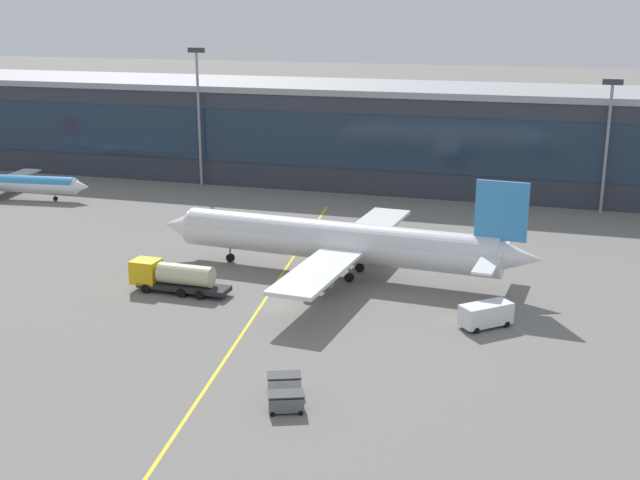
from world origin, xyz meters
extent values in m
plane|color=slate|center=(0.00, 0.00, 0.00)|extent=(700.00, 700.00, 0.00)
cube|color=yellow|center=(-2.33, 2.00, 0.00)|extent=(10.54, 79.38, 0.01)
cube|color=#2D333D|center=(-1.18, 62.05, 7.72)|extent=(212.34, 21.56, 15.44)
cube|color=#1E2D42|center=(-1.18, 51.21, 8.49)|extent=(205.96, 0.16, 8.65)
cube|color=#99999E|center=(-1.18, 62.05, 15.94)|extent=(216.58, 21.99, 1.00)
cylinder|color=white|center=(2.56, 11.24, 3.82)|extent=(37.06, 6.72, 4.13)
cylinder|color=silver|center=(2.56, 11.24, 4.19)|extent=(36.32, 6.51, 3.97)
cone|color=white|center=(-17.26, 12.64, 3.82)|extent=(4.40, 4.21, 3.93)
cone|color=white|center=(22.60, 9.82, 4.23)|extent=(5.20, 3.85, 3.51)
cube|color=#388CD1|center=(20.45, 9.97, 8.98)|extent=(5.39, 0.74, 6.20)
cube|color=white|center=(19.66, 5.89, 4.44)|extent=(2.46, 6.74, 0.24)
cube|color=white|center=(20.25, 14.13, 4.44)|extent=(2.46, 6.74, 0.24)
cube|color=white|center=(3.37, 1.35, 3.51)|extent=(5.88, 15.78, 0.40)
cube|color=white|center=(4.75, 20.92, 3.51)|extent=(5.88, 15.78, 0.40)
cylinder|color=#939399|center=(2.57, 4.20, 2.07)|extent=(3.34, 2.49, 2.27)
cylinder|color=#939399|center=(3.56, 18.21, 2.07)|extent=(3.34, 2.49, 2.27)
cylinder|color=black|center=(-10.67, 12.17, 0.50)|extent=(1.03, 0.47, 1.00)
cylinder|color=slate|center=(-10.67, 12.17, 1.38)|extent=(0.20, 0.20, 1.75)
cylinder|color=black|center=(4.64, 9.23, 0.50)|extent=(1.03, 0.47, 1.00)
cylinder|color=slate|center=(4.64, 9.23, 1.38)|extent=(0.20, 0.20, 1.75)
cylinder|color=black|center=(4.90, 12.94, 0.50)|extent=(1.03, 0.47, 1.00)
cylinder|color=slate|center=(4.90, 12.94, 1.38)|extent=(0.20, 0.20, 1.75)
cube|color=#232326|center=(-11.07, 0.62, 0.75)|extent=(10.05, 2.72, 0.50)
cube|color=yellow|center=(-15.47, 0.72, 2.00)|extent=(2.85, 2.56, 2.50)
cube|color=black|center=(-16.73, 0.74, 2.50)|extent=(0.21, 2.30, 1.12)
cylinder|color=beige|center=(-10.79, 0.61, 2.10)|extent=(6.05, 2.33, 2.20)
cylinder|color=black|center=(-14.93, -0.48, 0.50)|extent=(1.01, 0.37, 1.00)
cylinder|color=black|center=(-14.88, 1.89, 0.50)|extent=(1.01, 0.37, 1.00)
cylinder|color=black|center=(-10.80, -0.57, 0.50)|extent=(1.01, 0.37, 1.00)
cylinder|color=black|center=(-10.74, 1.80, 0.50)|extent=(1.01, 0.37, 1.00)
cylinder|color=black|center=(-8.70, -0.62, 0.50)|extent=(1.01, 0.37, 1.00)
cylinder|color=black|center=(-8.64, 1.76, 0.50)|extent=(1.01, 0.37, 1.00)
cube|color=white|center=(20.28, 0.33, 1.30)|extent=(5.10, 4.94, 2.00)
cube|color=black|center=(21.20, 1.17, 1.65)|extent=(2.57, 2.58, 0.60)
cylinder|color=black|center=(20.92, 2.21, 0.30)|extent=(0.61, 0.59, 0.60)
cylinder|color=black|center=(22.20, 0.82, 0.30)|extent=(0.61, 0.59, 0.60)
cylinder|color=black|center=(18.35, -0.17, 0.30)|extent=(0.61, 0.59, 0.60)
cylinder|color=black|center=(19.64, -1.56, 0.30)|extent=(0.61, 0.59, 0.60)
cube|color=#595B60|center=(7.73, -20.85, 0.73)|extent=(2.97, 2.35, 1.10)
cube|color=#333338|center=(7.73, -20.85, 1.43)|extent=(3.03, 2.40, 0.10)
cylinder|color=black|center=(7.04, -21.93, 0.18)|extent=(0.38, 0.24, 0.36)
cylinder|color=black|center=(6.49, -20.53, 0.18)|extent=(0.38, 0.24, 0.36)
cylinder|color=black|center=(8.98, -21.16, 0.18)|extent=(0.38, 0.24, 0.36)
cylinder|color=black|center=(8.42, -19.76, 0.18)|extent=(0.38, 0.24, 0.36)
cube|color=#B2B7BC|center=(6.55, -17.87, 0.73)|extent=(2.97, 2.35, 1.10)
cube|color=#333338|center=(6.55, -17.87, 1.43)|extent=(3.03, 2.40, 0.10)
cylinder|color=black|center=(5.86, -18.95, 0.18)|extent=(0.38, 0.24, 0.36)
cylinder|color=black|center=(5.31, -17.56, 0.18)|extent=(0.38, 0.24, 0.36)
cylinder|color=black|center=(7.80, -18.18, 0.18)|extent=(0.38, 0.24, 0.36)
cylinder|color=black|center=(7.24, -16.79, 0.18)|extent=(0.38, 0.24, 0.36)
cone|color=white|center=(-44.54, 34.01, 2.40)|extent=(2.75, 2.64, 2.36)
cube|color=white|center=(-59.98, 38.89, 2.21)|extent=(4.48, 11.12, 0.27)
cylinder|color=#939399|center=(-59.08, 37.03, 1.32)|extent=(2.06, 1.58, 1.37)
cylinder|color=black|center=(-48.98, 33.49, 0.34)|extent=(0.70, 0.35, 0.67)
cylinder|color=slate|center=(-48.98, 33.49, 0.91)|extent=(0.13, 0.13, 1.15)
cylinder|color=gray|center=(-31.85, 50.05, 10.94)|extent=(0.44, 0.44, 21.87)
cube|color=#333338|center=(-31.85, 50.05, 22.27)|extent=(2.80, 0.50, 0.80)
cylinder|color=gray|center=(31.85, 50.05, 9.23)|extent=(0.44, 0.44, 18.45)
cube|color=#333338|center=(31.85, 50.05, 18.85)|extent=(2.80, 0.50, 0.80)
camera|label=1|loc=(26.13, -72.91, 29.21)|focal=45.89mm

